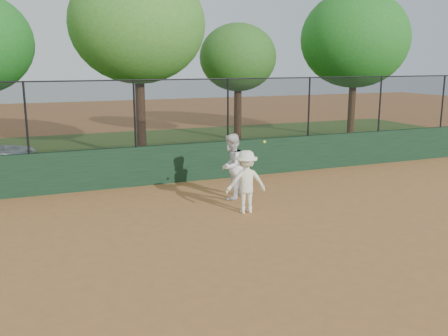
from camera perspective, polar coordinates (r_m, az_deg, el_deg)
name	(u,v)px	position (r m, az deg, el deg)	size (l,w,h in m)	color
ground	(229,251)	(10.12, 0.57, -9.47)	(80.00, 80.00, 0.00)	#AB6A37
back_wall	(153,165)	(15.43, -8.15, 0.33)	(26.00, 0.20, 1.20)	#193720
grass_strip	(117,152)	(21.31, -12.12, 1.80)	(36.00, 12.00, 0.01)	#2B4816
player_second	(231,167)	(13.63, 0.84, 0.17)	(0.87, 0.68, 1.80)	white
player_main	(246,182)	(12.40, 2.53, -1.58)	(1.09, 0.73, 1.83)	white
fence_assembly	(150,112)	(15.18, -8.44, 6.37)	(26.00, 0.06, 2.00)	black
tree_2	(138,24)	(19.40, -9.84, 15.86)	(5.06, 4.60, 7.24)	#462B19
tree_3	(238,58)	(23.96, 1.62, 12.48)	(3.66, 3.33, 5.48)	#412615
tree_4	(355,39)	(25.20, 14.77, 14.02)	(5.29, 4.80, 7.02)	#4A301A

